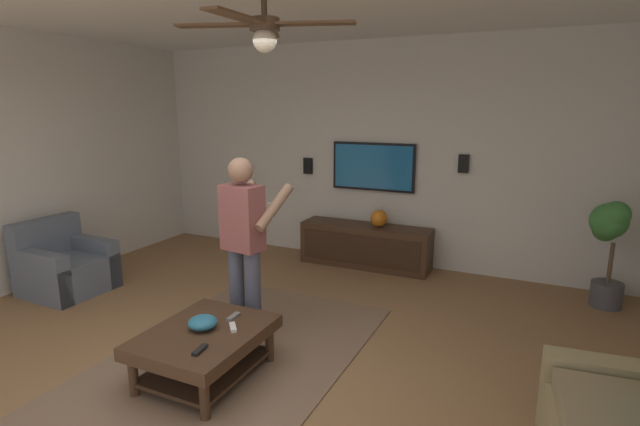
{
  "coord_description": "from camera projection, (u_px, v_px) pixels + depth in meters",
  "views": [
    {
      "loc": [
        -2.62,
        -2.08,
        2.08
      ],
      "look_at": [
        1.01,
        -0.38,
        1.18
      ],
      "focal_mm": 26.94,
      "sensor_mm": 36.0,
      "label": 1
    }
  ],
  "objects": [
    {
      "name": "ceiling_fan",
      "position": [
        263.0,
        29.0,
        3.16
      ],
      "size": [
        1.17,
        1.18,
        0.46
      ],
      "color": "#4C3828"
    },
    {
      "name": "area_rug",
      "position": [
        222.0,
        365.0,
        3.92
      ],
      "size": [
        3.19,
        1.87,
        0.01
      ],
      "primitive_type": "cube",
      "color": "#7A604C",
      "rests_on": "ground"
    },
    {
      "name": "bowl",
      "position": [
        203.0,
        322.0,
        3.68
      ],
      "size": [
        0.22,
        0.22,
        0.1
      ],
      "primitive_type": "ellipsoid",
      "color": "teal",
      "rests_on": "coffee_table"
    },
    {
      "name": "person_standing",
      "position": [
        244.0,
        237.0,
        4.27
      ],
      "size": [
        0.59,
        0.6,
        1.64
      ],
      "rotation": [
        0.0,
        0.0,
        -0.15
      ],
      "color": "#4C5166",
      "rests_on": "ground"
    },
    {
      "name": "remote_grey",
      "position": [
        233.0,
        317.0,
        3.86
      ],
      "size": [
        0.15,
        0.05,
        0.02
      ],
      "primitive_type": "cube",
      "rotation": [
        0.0,
        0.0,
        3.2
      ],
      "color": "slate",
      "rests_on": "coffee_table"
    },
    {
      "name": "vase_round",
      "position": [
        379.0,
        218.0,
        6.15
      ],
      "size": [
        0.22,
        0.22,
        0.22
      ],
      "primitive_type": "sphere",
      "color": "orange",
      "rests_on": "media_console"
    },
    {
      "name": "potted_plant_tall",
      "position": [
        609.0,
        240.0,
        4.88
      ],
      "size": [
        0.5,
        0.41,
        1.16
      ],
      "color": "#4C4C51",
      "rests_on": "ground"
    },
    {
      "name": "ground_plane",
      "position": [
        218.0,
        386.0,
        3.63
      ],
      "size": [
        8.16,
        8.16,
        0.0
      ],
      "primitive_type": "plane",
      "color": "olive"
    },
    {
      "name": "coffee_table",
      "position": [
        205.0,
        343.0,
        3.68
      ],
      "size": [
        1.0,
        0.8,
        0.4
      ],
      "color": "#422B1C",
      "rests_on": "ground"
    },
    {
      "name": "media_console",
      "position": [
        365.0,
        246.0,
        6.3
      ],
      "size": [
        0.45,
        1.7,
        0.55
      ],
      "rotation": [
        0.0,
        0.0,
        3.14
      ],
      "color": "#422B1C",
      "rests_on": "ground"
    },
    {
      "name": "wall_speaker_right",
      "position": [
        308.0,
        166.0,
        6.71
      ],
      "size": [
        0.06,
        0.12,
        0.22
      ],
      "primitive_type": "cube",
      "color": "black"
    },
    {
      "name": "armchair",
      "position": [
        65.0,
        268.0,
        5.43
      ],
      "size": [
        0.81,
        0.82,
        0.82
      ],
      "rotation": [
        0.0,
        0.0,
        -1.59
      ],
      "color": "slate",
      "rests_on": "ground"
    },
    {
      "name": "wall_back_tv",
      "position": [
        373.0,
        154.0,
        6.36
      ],
      "size": [
        0.1,
        6.69,
        2.9
      ],
      "primitive_type": "cube",
      "color": "silver",
      "rests_on": "ground"
    },
    {
      "name": "remote_black",
      "position": [
        200.0,
        350.0,
        3.34
      ],
      "size": [
        0.15,
        0.06,
        0.02
      ],
      "primitive_type": "cube",
      "rotation": [
        0.0,
        0.0,
        3.27
      ],
      "color": "black",
      "rests_on": "coffee_table"
    },
    {
      "name": "wall_speaker_left",
      "position": [
        464.0,
        164.0,
        5.81
      ],
      "size": [
        0.06,
        0.12,
        0.22
      ],
      "primitive_type": "cube",
      "color": "black"
    },
    {
      "name": "tv",
      "position": [
        373.0,
        167.0,
        6.29
      ],
      "size": [
        0.05,
        1.12,
        0.63
      ],
      "rotation": [
        0.0,
        0.0,
        3.14
      ],
      "color": "black"
    },
    {
      "name": "remote_white",
      "position": [
        233.0,
        327.0,
        3.68
      ],
      "size": [
        0.14,
        0.13,
        0.02
      ],
      "primitive_type": "cube",
      "rotation": [
        0.0,
        0.0,
        0.72
      ],
      "color": "white",
      "rests_on": "coffee_table"
    }
  ]
}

